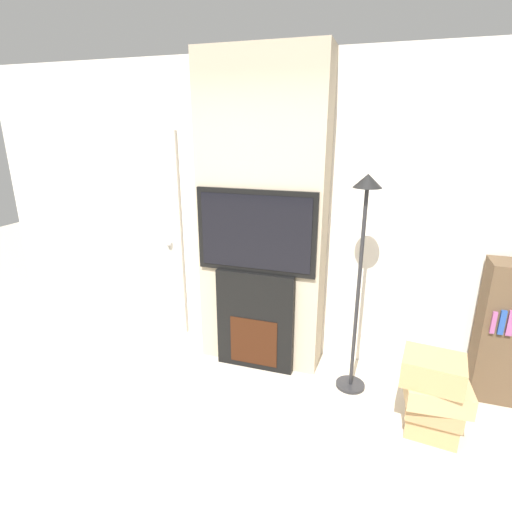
% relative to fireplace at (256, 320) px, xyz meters
% --- Properties ---
extents(wall_back, '(6.00, 0.06, 2.70)m').
position_rel_fireplace_xyz_m(wall_back, '(0.00, 0.41, 0.89)').
color(wall_back, silver).
rests_on(wall_back, ground_plane).
extents(chimney_breast, '(1.09, 0.37, 2.70)m').
position_rel_fireplace_xyz_m(chimney_breast, '(0.00, 0.19, 0.89)').
color(chimney_breast, tan).
rests_on(chimney_breast, ground_plane).
extents(fireplace, '(0.70, 0.15, 0.92)m').
position_rel_fireplace_xyz_m(fireplace, '(0.00, 0.00, 0.00)').
color(fireplace, black).
rests_on(fireplace, ground_plane).
extents(television, '(1.03, 0.07, 0.71)m').
position_rel_fireplace_xyz_m(television, '(0.00, -0.00, 0.82)').
color(television, black).
rests_on(television, fireplace).
extents(floor_lamp, '(0.24, 0.24, 1.79)m').
position_rel_fireplace_xyz_m(floor_lamp, '(0.86, -0.06, 0.77)').
color(floor_lamp, '#262628').
rests_on(floor_lamp, ground_plane).
extents(box_stack, '(0.48, 0.39, 0.63)m').
position_rel_fireplace_xyz_m(box_stack, '(1.45, -0.44, -0.13)').
color(box_stack, tan).
rests_on(box_stack, ground_plane).
extents(bookshelf, '(0.45, 0.31, 1.15)m').
position_rel_fireplace_xyz_m(bookshelf, '(2.02, 0.19, 0.12)').
color(bookshelf, brown).
rests_on(bookshelf, ground_plane).
extents(entry_door, '(0.84, 0.09, 2.07)m').
position_rel_fireplace_xyz_m(entry_door, '(-1.31, 0.35, 0.58)').
color(entry_door, '#BCB7AD').
rests_on(entry_door, ground_plane).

